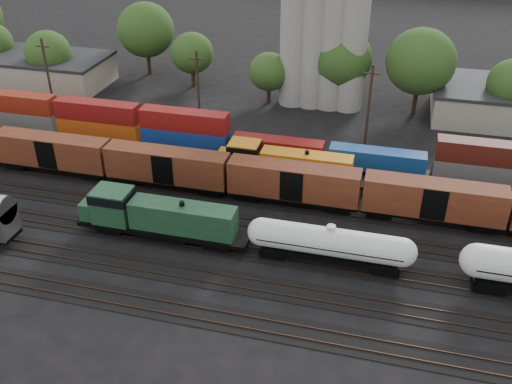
% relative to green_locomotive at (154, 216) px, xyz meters
% --- Properties ---
extents(ground, '(600.00, 600.00, 0.00)m').
position_rel_green_locomotive_xyz_m(ground, '(7.56, 5.00, -2.79)').
color(ground, black).
extents(tracks, '(180.00, 33.20, 0.20)m').
position_rel_green_locomotive_xyz_m(tracks, '(7.56, 5.00, -2.74)').
color(tracks, black).
rests_on(tracks, ground).
extents(green_locomotive, '(18.57, 3.28, 4.92)m').
position_rel_green_locomotive_xyz_m(green_locomotive, '(0.00, 0.00, 0.00)').
color(green_locomotive, black).
rests_on(green_locomotive, ground).
extents(tank_car_a, '(16.60, 2.97, 4.35)m').
position_rel_green_locomotive_xyz_m(tank_car_a, '(18.45, 0.00, -0.19)').
color(tank_car_a, silver).
rests_on(tank_car_a, ground).
extents(orange_locomotive, '(18.50, 3.08, 4.62)m').
position_rel_green_locomotive_xyz_m(orange_locomotive, '(10.29, 15.00, -0.16)').
color(orange_locomotive, black).
rests_on(orange_locomotive, ground).
extents(boxcar_string, '(169.00, 2.90, 4.20)m').
position_rel_green_locomotive_xyz_m(boxcar_string, '(12.85, 10.00, 0.33)').
color(boxcar_string, black).
rests_on(boxcar_string, ground).
extents(container_wall, '(161.57, 2.60, 5.80)m').
position_rel_green_locomotive_xyz_m(container_wall, '(-11.29, 20.00, -0.16)').
color(container_wall, black).
rests_on(container_wall, ground).
extents(grain_silo, '(13.40, 5.00, 29.00)m').
position_rel_green_locomotive_xyz_m(grain_silo, '(10.85, 41.00, 8.47)').
color(grain_silo, gray).
rests_on(grain_silo, ground).
extents(industrial_sheds, '(119.38, 17.26, 5.10)m').
position_rel_green_locomotive_xyz_m(industrial_sheds, '(14.19, 40.25, -0.23)').
color(industrial_sheds, '#9E937F').
rests_on(industrial_sheds, ground).
extents(tree_band, '(166.32, 20.44, 13.98)m').
position_rel_green_locomotive_xyz_m(tree_band, '(10.21, 42.45, 4.71)').
color(tree_band, black).
rests_on(tree_band, ground).
extents(utility_poles, '(122.20, 0.36, 12.00)m').
position_rel_green_locomotive_xyz_m(utility_poles, '(7.56, 27.00, 3.42)').
color(utility_poles, black).
rests_on(utility_poles, ground).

